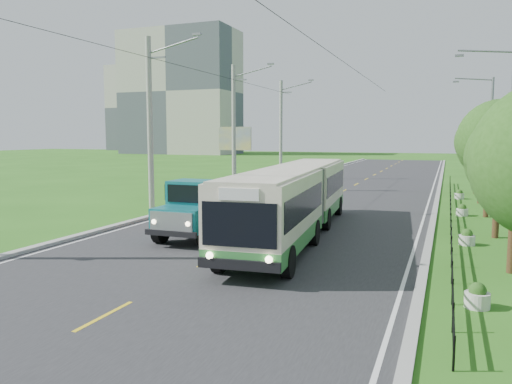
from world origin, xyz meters
The scene contains 26 objects.
ground centered at (0.00, 0.00, 0.00)m, with size 240.00×240.00×0.00m, color #296417.
road centered at (0.00, 20.00, 0.01)m, with size 14.00×120.00×0.02m, color #28282B.
curb_left centered at (-7.20, 20.00, 0.07)m, with size 0.40×120.00×0.15m, color #9E9E99.
curb_right centered at (7.15, 20.00, 0.05)m, with size 0.30×120.00×0.10m, color #9E9E99.
edge_line_left centered at (-6.65, 20.00, 0.02)m, with size 0.12×120.00×0.00m, color silver.
edge_line_right centered at (6.65, 20.00, 0.02)m, with size 0.12×120.00×0.00m, color silver.
centre_dash centered at (0.00, 0.00, 0.02)m, with size 0.12×2.20×0.00m, color yellow.
railing_right centered at (8.00, 14.00, 0.30)m, with size 0.04×40.00×0.60m, color black.
pole_near centered at (-8.26, 9.00, 5.09)m, with size 3.51×0.32×10.00m.
pole_mid centered at (-8.26, 21.00, 5.09)m, with size 3.51×0.32×10.00m.
pole_far centered at (-8.26, 33.00, 5.09)m, with size 3.51×0.32×10.00m.
tree_third centered at (9.86, 8.14, 3.99)m, with size 3.60×3.62×6.00m.
tree_fourth centered at (9.86, 14.14, 3.59)m, with size 3.24×3.31×5.40m.
tree_fifth centered at (9.86, 20.14, 3.85)m, with size 3.48×3.52×5.80m.
tree_back centered at (9.86, 26.14, 3.65)m, with size 3.30×3.36×5.50m.
streetlight_mid centered at (10.64, 14.00, 4.90)m, with size 3.02×0.20×9.07m.
streetlight_far centered at (10.64, 28.00, 4.90)m, with size 3.02×0.20×9.07m.
planter_front centered at (8.60, -2.00, 0.29)m, with size 0.64×0.64×0.67m.
planter_near centered at (8.60, 6.00, 0.29)m, with size 0.64×0.64×0.67m.
planter_mid centered at (8.60, 14.00, 0.29)m, with size 0.64×0.64×0.67m.
planter_far centered at (8.60, 22.00, 0.29)m, with size 0.64×0.64×0.67m.
billboard_left centered at (-9.50, 24.00, 3.87)m, with size 3.00×0.20×5.20m.
apartment_near centered at (-55.00, 95.00, 15.00)m, with size 28.00×14.00×30.00m, color #B7B2A3.
apartment_far centered at (-80.00, 120.00, 13.00)m, with size 24.00×14.00×26.00m, color #B7B2A3.
bus centered at (1.54, 5.07, 1.81)m, with size 3.82×15.77×3.02m.
dump_truck centered at (-2.23, 3.91, 1.44)m, with size 2.45×6.08×2.54m.
Camera 1 is at (7.75, -15.72, 4.43)m, focal length 35.00 mm.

